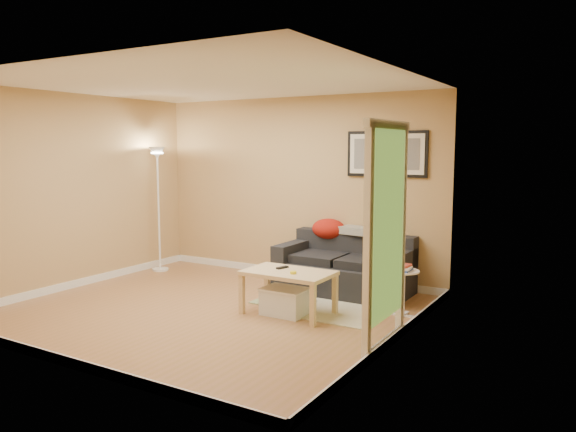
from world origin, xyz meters
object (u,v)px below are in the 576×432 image
Objects in this scene: book_stack at (403,268)px; floor_lamp at (159,212)px; storage_bin at (285,301)px; sofa at (344,264)px; coffee_table at (288,292)px; side_table at (403,293)px.

floor_lamp reaches higher than book_stack.
storage_bin is 3.10m from floor_lamp.
sofa is 1.23m from book_stack.
floor_lamp reaches higher than coffee_table.
storage_bin is at bearing -19.15° from floor_lamp.
book_stack is at bearing -32.18° from sofa.
sofa is 0.89× the size of floor_lamp.
floor_lamp is at bearing 174.69° from side_table.
coffee_table is at bearing -18.26° from floor_lamp.
storage_bin is 0.27× the size of floor_lamp.
storage_bin is 2.35× the size of book_stack.
storage_bin is (-0.02, -0.04, -0.09)m from coffee_table.
book_stack reaches higher than coffee_table.
book_stack is (1.15, 0.55, 0.31)m from coffee_table.
coffee_table is at bearing -96.06° from sofa.
floor_lamp is (-2.85, 0.99, 0.75)m from storage_bin.
storage_bin is 1.33m from side_table.
book_stack is 4.05m from floor_lamp.
sofa is 1.27m from storage_bin.
coffee_table is 1.29m from side_table.
floor_lamp reaches higher than storage_bin.
sofa is 3.05m from floor_lamp.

